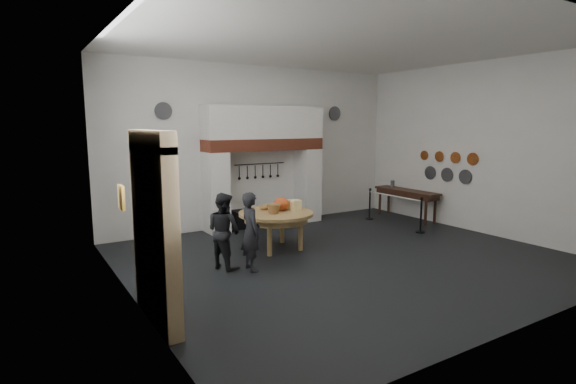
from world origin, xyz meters
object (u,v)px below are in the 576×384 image
visitor_far (224,231)px  barrier_post_far (370,205)px  barrier_post_near (421,216)px  visitor_near (251,232)px  work_table (276,213)px  side_table (407,191)px  iron_range (264,216)px

visitor_far → barrier_post_far: visitor_far is taller
barrier_post_near → barrier_post_far: bearing=90.0°
visitor_near → barrier_post_far: size_ratio=1.74×
work_table → visitor_near: bearing=-138.8°
visitor_near → side_table: bearing=-70.0°
visitor_far → barrier_post_near: 5.68m
barrier_post_far → barrier_post_near: bearing=-90.0°
visitor_far → side_table: size_ratio=0.70×
iron_range → barrier_post_far: 3.29m
barrier_post_near → visitor_far: bearing=179.6°
visitor_far → side_table: (6.65, 1.42, 0.10)m
side_table → iron_range: bearing=159.1°
side_table → barrier_post_far: (-0.98, 0.54, -0.42)m
visitor_far → barrier_post_far: 6.01m
iron_range → visitor_far: bearing=-130.5°
work_table → visitor_near: 1.59m
iron_range → side_table: (4.10, -1.56, 0.62)m
barrier_post_near → barrier_post_far: same height
iron_range → visitor_near: bearing=-122.4°
side_table → barrier_post_far: bearing=150.9°
work_table → barrier_post_near: 4.15m
work_table → visitor_far: bearing=-157.9°
side_table → barrier_post_near: (-0.98, -1.46, -0.42)m
work_table → side_table: size_ratio=0.78×
work_table → side_table: side_table is taller
work_table → side_table: bearing=8.7°
visitor_near → barrier_post_near: 5.29m
visitor_far → side_table: 6.80m
iron_range → side_table: 4.43m
work_table → barrier_post_near: (4.07, -0.68, -0.39)m
work_table → side_table: 5.11m
iron_range → visitor_near: 4.04m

